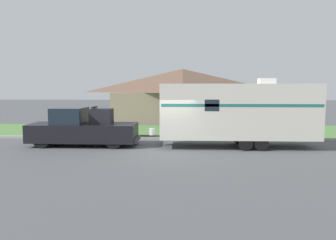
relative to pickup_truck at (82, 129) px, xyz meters
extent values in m
plane|color=#515456|center=(4.72, -1.47, -0.90)|extent=(120.00, 120.00, 0.00)
cube|color=#999993|center=(4.72, 2.28, -0.83)|extent=(80.00, 0.30, 0.14)
cube|color=#568442|center=(4.72, 5.93, -0.88)|extent=(80.00, 7.00, 0.03)
cube|color=gray|center=(5.31, 13.30, 0.41)|extent=(12.11, 6.64, 2.62)
pyramid|color=brown|center=(5.31, 13.30, 2.79)|extent=(13.08, 7.17, 2.13)
cube|color=#4C3828|center=(5.31, 10.00, 0.15)|extent=(1.00, 0.06, 2.10)
cylinder|color=black|center=(-1.86, -0.80, -0.45)|extent=(0.89, 0.28, 0.89)
cylinder|color=black|center=(-1.86, 0.80, -0.45)|extent=(0.89, 0.28, 0.89)
cylinder|color=black|center=(1.87, -0.80, -0.45)|extent=(0.89, 0.28, 0.89)
cylinder|color=black|center=(1.87, 0.80, -0.45)|extent=(0.89, 0.28, 0.89)
cube|color=black|center=(-1.21, 0.00, -0.18)|extent=(3.10, 1.96, 0.94)
cube|color=#19232D|center=(-0.65, 0.00, 0.71)|extent=(1.61, 1.81, 0.86)
cube|color=black|center=(1.62, 0.00, -0.18)|extent=(2.54, 1.96, 0.94)
cube|color=#333333|center=(2.95, 0.00, -0.53)|extent=(0.12, 1.77, 0.20)
cube|color=black|center=(1.06, 0.00, 0.69)|extent=(1.15, 0.82, 0.80)
cube|color=black|center=(0.69, 0.00, 1.17)|extent=(0.10, 0.91, 0.08)
cylinder|color=black|center=(8.46, -1.00, -0.55)|extent=(0.70, 0.22, 0.70)
cylinder|color=black|center=(8.46, 1.00, -0.55)|extent=(0.70, 0.22, 0.70)
cylinder|color=black|center=(9.23, -1.00, -0.55)|extent=(0.70, 0.22, 0.70)
cylinder|color=black|center=(9.23, 1.00, -0.55)|extent=(0.70, 0.22, 0.70)
cube|color=beige|center=(8.21, 0.00, 1.00)|extent=(7.96, 2.27, 2.79)
cube|color=#1E6660|center=(8.21, -1.14, 1.35)|extent=(7.80, 0.01, 0.14)
cube|color=#383838|center=(3.68, 0.00, -0.35)|extent=(1.09, 0.12, 0.10)
cylinder|color=silver|center=(3.74, 0.00, -0.12)|extent=(0.28, 0.28, 0.36)
cube|color=silver|center=(9.64, 0.00, 2.54)|extent=(0.80, 0.68, 0.28)
cube|color=#19232D|center=(6.78, -1.14, 1.35)|extent=(0.70, 0.01, 0.56)
cylinder|color=brown|center=(8.47, 3.01, -0.37)|extent=(0.09, 0.09, 1.05)
cube|color=#B2B2B2|center=(8.47, 3.01, 0.26)|extent=(0.48, 0.20, 0.22)
camera|label=1|loc=(5.40, -17.06, 2.28)|focal=35.00mm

